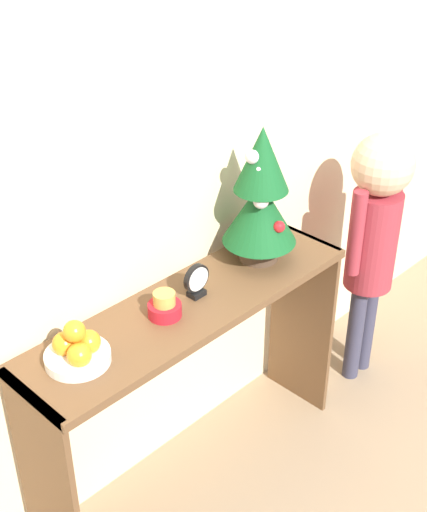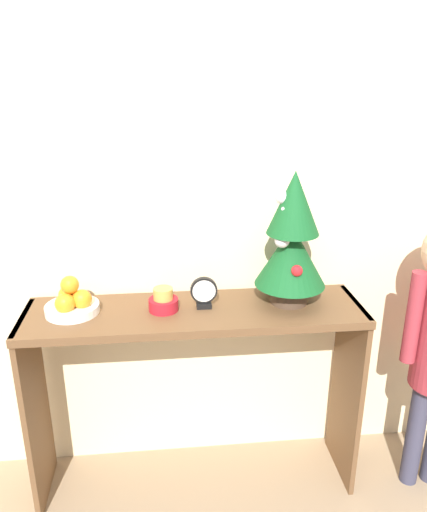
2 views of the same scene
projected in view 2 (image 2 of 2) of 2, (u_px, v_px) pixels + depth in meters
ground_plane at (200, 510)px, 1.97m from camera, size 12.00×12.00×0.00m
back_wall at (189, 178)px, 1.90m from camera, size 7.00×0.05×2.50m
console_table at (195, 352)px, 1.92m from camera, size 1.26×0.34×0.80m
mini_tree at (292, 240)px, 1.82m from camera, size 0.27×0.27×0.51m
fruit_bowl at (72, 302)px, 1.81m from camera, size 0.20×0.20×0.14m
singing_bowl at (163, 301)px, 1.83m from camera, size 0.11×0.11×0.09m
desk_clock at (204, 293)px, 1.85m from camera, size 0.10×0.04×0.12m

